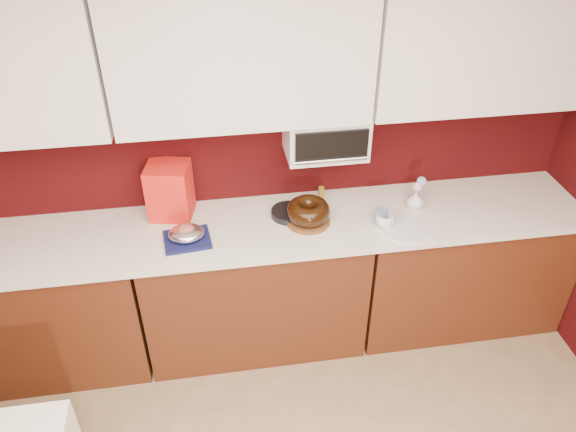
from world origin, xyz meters
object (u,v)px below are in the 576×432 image
Objects in this scene: foil_ham_nest at (186,233)px; toaster_oven at (325,133)px; flower_vase at (415,199)px; pandoro_box at (170,190)px; blue_jar at (381,217)px; bundt_cake at (308,211)px; coffee_mug at (385,219)px.

toaster_oven is at bearing 16.91° from foil_ham_nest.
toaster_oven is at bearing 166.70° from flower_vase.
flower_vase is (1.44, -0.16, -0.10)m from pandoro_box.
pandoro_box is 1.45m from flower_vase.
blue_jar is at bearing -40.89° from toaster_oven.
pandoro_box is at bearing 166.53° from blue_jar.
bundt_cake reaches higher than foil_ham_nest.
bundt_cake is 0.42m from blue_jar.
foil_ham_nest is 0.31m from pandoro_box.
flower_vase is at bearing 5.11° from foil_ham_nest.
foil_ham_nest is 1.11m from blue_jar.
toaster_oven is at bearing 9.00° from pandoro_box.
toaster_oven is at bearing 55.47° from bundt_cake.
foil_ham_nest is 0.60× the size of pandoro_box.
foil_ham_nest is at bearing -174.89° from flower_vase.
pandoro_box is at bearing 165.14° from coffee_mug.
flower_vase is (0.25, 0.12, 0.02)m from blue_jar.
pandoro_box is 1.25m from coffee_mug.
toaster_oven is at bearing 139.11° from blue_jar.
coffee_mug is at bearing -69.16° from blue_jar.
flower_vase reaches higher than foil_ham_nest.
blue_jar is at bearing 110.84° from coffee_mug.
toaster_oven is 0.45m from bundt_cake.
toaster_oven is 4.35× the size of coffee_mug.
flower_vase is (1.36, 0.12, 0.01)m from foil_ham_nest.
bundt_cake is 0.77× the size of pandoro_box.
foil_ham_nest is at bearing -163.09° from toaster_oven.
bundt_cake is at bearing -175.53° from flower_vase.
flower_vase is at bearing 4.74° from pandoro_box.
bundt_cake is (-0.12, -0.18, -0.40)m from toaster_oven.
toaster_oven is at bearing 136.74° from coffee_mug.
bundt_cake is 0.66m from flower_vase.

